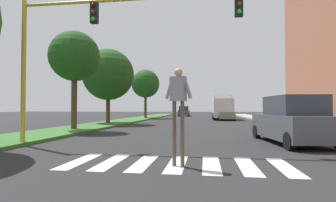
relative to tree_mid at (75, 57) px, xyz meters
name	(u,v)px	position (x,y,z in m)	size (l,w,h in m)	color
ground_plane	(198,121)	(7.48, 13.61, -4.73)	(140.00, 140.00, 0.00)	#262628
crosswalk	(177,164)	(7.48, -8.73, -4.73)	(5.85, 2.20, 0.01)	silver
median_strip	(125,121)	(-0.31, 11.61, -4.66)	(3.45, 64.00, 0.15)	#386B2D
tree_mid	(75,57)	(0.00, 0.00, 0.00)	(3.17, 3.17, 6.21)	#4C3823
tree_far	(108,75)	(-0.49, 7.17, -0.24)	(4.65, 4.65, 6.68)	#4C3823
tree_distant	(146,84)	(0.03, 20.02, 0.09)	(3.89, 3.89, 6.64)	#4C3823
sidewalk_right	(278,122)	(15.39, 11.61, -4.66)	(3.00, 64.00, 0.15)	#9E9991
traffic_light_gantry	(95,31)	(4.07, -6.21, -0.33)	(9.85, 0.30, 6.00)	gold
pedestrian_performer	(178,101)	(7.55, -9.02, -3.07)	(0.74, 0.33, 2.49)	brown
suv_crossing	(292,121)	(11.79, -4.13, -3.80)	(2.43, 4.78, 1.97)	#474C51
sedan_midblock	(226,114)	(10.65, 16.61, -3.96)	(1.97, 4.36, 1.65)	gray
sedan_distant	(184,112)	(4.48, 31.32, -3.91)	(1.91, 4.43, 1.77)	#474C51
truck_box_delivery	(222,107)	(10.36, 18.13, -3.10)	(2.40, 6.20, 3.10)	silver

